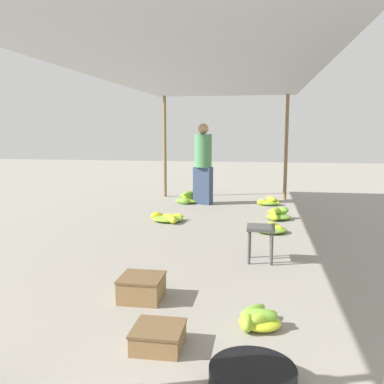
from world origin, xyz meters
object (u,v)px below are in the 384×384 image
banana_pile_left_0 (168,218)px  banana_pile_right_3 (258,319)px  crate_near (142,288)px  banana_pile_right_2 (272,229)px  stool (261,233)px  banana_pile_left_1 (188,198)px  banana_pile_right_0 (278,214)px  banana_pile_right_1 (270,202)px  basin_black (253,378)px  shopper_walking_mid (203,163)px  crate_mid (158,337)px

banana_pile_left_0 → banana_pile_right_3: 4.24m
crate_near → banana_pile_right_2: bearing=66.0°
stool → banana_pile_left_1: stool is taller
banana_pile_left_1 → stool: bearing=-68.5°
banana_pile_left_0 → banana_pile_right_0: bearing=15.0°
stool → crate_near: bearing=-129.0°
banana_pile_right_0 → banana_pile_right_1: bearing=94.6°
banana_pile_right_3 → banana_pile_left_1: bearing=105.0°
basin_black → banana_pile_right_3: 0.85m
stool → banana_pile_right_3: stool is taller
banana_pile_left_1 → crate_near: 5.50m
banana_pile_right_1 → shopper_walking_mid: (-1.45, -0.06, 0.85)m
banana_pile_right_0 → banana_pile_right_2: size_ratio=1.13×
banana_pile_right_2 → crate_mid: size_ratio=1.33×
basin_black → banana_pile_right_3: (0.02, 0.85, 0.01)m
banana_pile_right_1 → crate_near: 5.61m
banana_pile_right_1 → banana_pile_right_0: bearing=-85.4°
banana_pile_right_2 → banana_pile_right_3: (-0.20, -3.40, 0.02)m
stool → banana_pile_right_1: 4.06m
crate_mid → stool: bearing=71.6°
stool → banana_pile_left_1: 4.39m
banana_pile_left_0 → banana_pile_right_2: (1.81, -0.53, 0.00)m
banana_pile_left_0 → shopper_walking_mid: size_ratio=0.36×
banana_pile_left_1 → crate_mid: size_ratio=1.69×
banana_pile_left_1 → banana_pile_right_2: size_ratio=1.27×
crate_near → crate_mid: 0.96m
banana_pile_right_1 → crate_near: bearing=-103.7°
banana_pile_left_1 → basin_black: bearing=-77.0°
crate_near → banana_pile_right_3: bearing=-21.5°
stool → crate_mid: 2.42m
stool → banana_pile_right_0: (0.31, 2.60, -0.27)m
crate_near → shopper_walking_mid: 5.45m
basin_black → crate_mid: crate_mid is taller
banana_pile_right_0 → crate_mid: banana_pile_right_0 is taller
basin_black → crate_near: size_ratio=1.36×
basin_black → crate_near: crate_near is taller
banana_pile_left_0 → crate_mid: 4.45m
stool → banana_pile_right_2: size_ratio=0.88×
shopper_walking_mid → banana_pile_right_1: bearing=2.2°
banana_pile_left_1 → crate_near: (0.47, -5.48, 0.02)m
banana_pile_left_1 → crate_near: size_ratio=1.57×
banana_pile_right_0 → crate_mid: (-1.07, -4.89, -0.01)m
banana_pile_left_0 → banana_pile_left_1: size_ratio=0.97×
stool → banana_pile_right_2: bearing=83.3°
basin_black → banana_pile_left_1: size_ratio=0.87×
banana_pile_right_1 → banana_pile_right_2: size_ratio=1.04×
banana_pile_right_1 → crate_mid: (-0.95, -6.33, 0.02)m
banana_pile_left_1 → shopper_walking_mid: size_ratio=0.37×
banana_pile_left_1 → crate_mid: 6.42m
banana_pile_left_0 → banana_pile_right_2: size_ratio=1.23×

